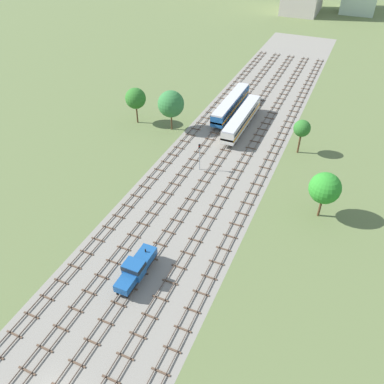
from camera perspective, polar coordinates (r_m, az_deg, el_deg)
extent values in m
plane|color=#5B6B3D|center=(83.49, 5.01, 6.18)|extent=(480.00, 480.00, 0.00)
cube|color=gray|center=(83.49, 5.01, 6.19)|extent=(22.73, 176.00, 0.01)
cube|color=#47382D|center=(87.33, -1.06, 8.03)|extent=(0.07, 126.00, 0.15)
cube|color=#47382D|center=(86.82, -0.19, 7.84)|extent=(0.07, 126.00, 0.15)
cube|color=brown|center=(55.92, -24.42, -18.35)|extent=(2.40, 0.22, 0.14)
cube|color=brown|center=(56.87, -22.33, -16.26)|extent=(2.40, 0.22, 0.14)
cube|color=brown|center=(57.95, -20.36, -14.22)|extent=(2.40, 0.22, 0.14)
cube|color=brown|center=(59.17, -18.50, -12.24)|extent=(2.40, 0.22, 0.14)
cube|color=brown|center=(60.52, -16.74, -10.34)|extent=(2.40, 0.22, 0.14)
cube|color=brown|center=(61.98, -15.08, -8.51)|extent=(2.40, 0.22, 0.14)
cube|color=brown|center=(63.54, -13.51, -6.76)|extent=(2.40, 0.22, 0.14)
cube|color=brown|center=(65.21, -12.03, -5.10)|extent=(2.40, 0.22, 0.14)
cube|color=brown|center=(66.97, -10.64, -3.52)|extent=(2.40, 0.22, 0.14)
cube|color=brown|center=(68.82, -9.32, -2.02)|extent=(2.40, 0.22, 0.14)
cube|color=brown|center=(70.75, -8.08, -0.60)|extent=(2.40, 0.22, 0.14)
cube|color=brown|center=(72.74, -6.90, 0.75)|extent=(2.40, 0.22, 0.14)
cube|color=brown|center=(74.81, -5.79, 2.02)|extent=(2.40, 0.22, 0.14)
cube|color=brown|center=(76.94, -4.74, 3.22)|extent=(2.40, 0.22, 0.14)
cube|color=brown|center=(79.12, -3.74, 4.35)|extent=(2.40, 0.22, 0.14)
cube|color=brown|center=(81.36, -2.79, 5.43)|extent=(2.40, 0.22, 0.14)
cube|color=brown|center=(83.64, -1.89, 6.44)|extent=(2.40, 0.22, 0.14)
cube|color=brown|center=(85.97, -1.03, 7.40)|extent=(2.40, 0.22, 0.14)
cube|color=brown|center=(88.34, -0.22, 8.30)|extent=(2.40, 0.22, 0.14)
cube|color=brown|center=(90.74, 0.55, 9.16)|extent=(2.40, 0.22, 0.14)
cube|color=brown|center=(93.18, 1.29, 9.97)|extent=(2.40, 0.22, 0.14)
cube|color=brown|center=(95.65, 1.99, 10.73)|extent=(2.40, 0.22, 0.14)
cube|color=brown|center=(98.16, 2.66, 11.46)|extent=(2.40, 0.22, 0.14)
cube|color=brown|center=(100.68, 3.30, 12.15)|extent=(2.40, 0.22, 0.14)
cube|color=brown|center=(103.24, 3.91, 12.80)|extent=(2.40, 0.22, 0.14)
cube|color=brown|center=(105.82, 4.49, 13.42)|extent=(2.40, 0.22, 0.14)
cube|color=brown|center=(108.41, 5.05, 14.01)|extent=(2.40, 0.22, 0.14)
cube|color=brown|center=(111.03, 5.59, 14.57)|extent=(2.40, 0.22, 0.14)
cube|color=brown|center=(113.67, 6.10, 15.10)|extent=(2.40, 0.22, 0.14)
cube|color=brown|center=(116.33, 6.59, 15.61)|extent=(2.40, 0.22, 0.14)
cube|color=brown|center=(119.00, 7.07, 16.10)|extent=(2.40, 0.22, 0.14)
cube|color=brown|center=(121.69, 7.52, 16.56)|extent=(2.40, 0.22, 0.14)
cube|color=brown|center=(124.39, 7.96, 17.00)|extent=(2.40, 0.22, 0.14)
cube|color=brown|center=(127.10, 8.38, 17.42)|extent=(2.40, 0.22, 0.14)
cube|color=brown|center=(129.83, 8.78, 17.82)|extent=(2.40, 0.22, 0.14)
cube|color=brown|center=(132.57, 9.17, 18.21)|extent=(2.40, 0.22, 0.14)
cube|color=brown|center=(135.32, 9.54, 18.58)|extent=(2.40, 0.22, 0.14)
cube|color=brown|center=(138.08, 9.90, 18.93)|extent=(2.40, 0.22, 0.14)
cube|color=brown|center=(140.85, 10.25, 19.27)|extent=(2.40, 0.22, 0.14)
cube|color=#47382D|center=(85.74, 1.82, 7.41)|extent=(0.07, 126.00, 0.15)
cube|color=#47382D|center=(85.30, 2.72, 7.21)|extent=(0.07, 126.00, 0.15)
cube|color=brown|center=(52.62, -22.88, -22.86)|extent=(2.40, 0.22, 0.14)
cube|color=brown|center=(53.46, -20.65, -20.54)|extent=(2.40, 0.22, 0.14)
cube|color=brown|center=(54.45, -18.55, -18.27)|extent=(2.40, 0.22, 0.14)
cube|color=brown|center=(55.58, -16.59, -16.06)|extent=(2.40, 0.22, 0.14)
cube|color=brown|center=(56.85, -14.75, -13.94)|extent=(2.40, 0.22, 0.14)
cube|color=brown|center=(58.25, -13.03, -11.90)|extent=(2.40, 0.22, 0.14)
cube|color=brown|center=(59.77, -11.42, -9.94)|extent=(2.40, 0.22, 0.14)
cube|color=brown|center=(61.39, -9.90, -8.09)|extent=(2.40, 0.22, 0.14)
cube|color=brown|center=(63.12, -8.48, -6.32)|extent=(2.40, 0.22, 0.14)
cube|color=brown|center=(64.93, -7.15, -4.65)|extent=(2.40, 0.22, 0.14)
cube|color=brown|center=(66.84, -5.89, -3.07)|extent=(2.40, 0.22, 0.14)
cube|color=brown|center=(68.82, -4.71, -1.57)|extent=(2.40, 0.22, 0.14)
cube|color=brown|center=(70.87, -3.60, -0.16)|extent=(2.40, 0.22, 0.14)
cube|color=brown|center=(72.99, -2.55, 1.17)|extent=(2.40, 0.22, 0.14)
cube|color=brown|center=(75.17, -1.56, 2.42)|extent=(2.40, 0.22, 0.14)
cube|color=brown|center=(77.40, -0.63, 3.60)|extent=(2.40, 0.22, 0.14)
cube|color=brown|center=(79.69, 0.25, 4.71)|extent=(2.40, 0.22, 0.14)
cube|color=brown|center=(82.02, 1.09, 5.76)|extent=(2.40, 0.22, 0.14)
cube|color=brown|center=(84.39, 1.88, 6.75)|extent=(2.40, 0.22, 0.14)
cube|color=brown|center=(86.80, 2.63, 7.68)|extent=(2.40, 0.22, 0.14)
cube|color=brown|center=(89.25, 3.35, 8.56)|extent=(2.40, 0.22, 0.14)
cube|color=brown|center=(91.73, 4.03, 9.40)|extent=(2.40, 0.22, 0.14)
cube|color=brown|center=(94.24, 4.67, 10.19)|extent=(2.40, 0.22, 0.14)
cube|color=brown|center=(96.78, 5.29, 10.93)|extent=(2.40, 0.22, 0.14)
cube|color=brown|center=(99.34, 5.87, 11.64)|extent=(2.40, 0.22, 0.14)
cube|color=brown|center=(101.93, 6.43, 12.31)|extent=(2.40, 0.22, 0.14)
cube|color=brown|center=(104.54, 6.97, 12.94)|extent=(2.40, 0.22, 0.14)
cube|color=brown|center=(107.17, 7.48, 13.54)|extent=(2.40, 0.22, 0.14)
cube|color=brown|center=(109.82, 7.96, 14.12)|extent=(2.40, 0.22, 0.14)
cube|color=brown|center=(112.48, 8.43, 14.66)|extent=(2.40, 0.22, 0.14)
cube|color=brown|center=(115.17, 8.88, 15.18)|extent=(2.40, 0.22, 0.14)
cube|color=brown|center=(117.86, 9.31, 15.67)|extent=(2.40, 0.22, 0.14)
cube|color=brown|center=(120.58, 9.72, 16.15)|extent=(2.40, 0.22, 0.14)
cube|color=brown|center=(123.30, 10.12, 16.60)|extent=(2.40, 0.22, 0.14)
cube|color=brown|center=(126.04, 10.50, 17.02)|extent=(2.40, 0.22, 0.14)
cube|color=brown|center=(128.79, 10.86, 17.44)|extent=(2.40, 0.22, 0.14)
cube|color=brown|center=(131.55, 11.22, 17.83)|extent=(2.40, 0.22, 0.14)
cube|color=brown|center=(134.32, 11.55, 18.20)|extent=(2.40, 0.22, 0.14)
cube|color=brown|center=(137.10, 11.88, 18.56)|extent=(2.40, 0.22, 0.14)
cube|color=brown|center=(139.89, 12.20, 18.91)|extent=(2.40, 0.22, 0.14)
cube|color=#47382D|center=(84.38, 4.78, 6.74)|extent=(0.07, 126.00, 0.15)
cube|color=#47382D|center=(84.01, 5.71, 6.53)|extent=(0.07, 126.00, 0.15)
cube|color=brown|center=(51.31, -16.41, -22.82)|extent=(2.40, 0.22, 0.14)
cube|color=brown|center=(52.34, -14.35, -20.37)|extent=(2.40, 0.22, 0.14)
cube|color=brown|center=(53.52, -12.43, -17.99)|extent=(2.40, 0.22, 0.14)
cube|color=brown|center=(54.84, -10.65, -15.70)|extent=(2.40, 0.22, 0.14)
cube|color=brown|center=(56.29, -9.00, -13.52)|extent=(2.40, 0.22, 0.14)
cube|color=brown|center=(57.85, -7.46, -11.44)|extent=(2.40, 0.22, 0.14)
cube|color=brown|center=(59.53, -6.02, -9.46)|extent=(2.40, 0.22, 0.14)
cube|color=brown|center=(61.31, -4.68, -7.59)|extent=(2.40, 0.22, 0.14)
cube|color=brown|center=(63.18, -3.43, -5.82)|extent=(2.40, 0.22, 0.14)
cube|color=brown|center=(65.13, -2.26, -4.16)|extent=(2.40, 0.22, 0.14)
cube|color=brown|center=(67.16, -1.16, -2.59)|extent=(2.40, 0.22, 0.14)
cube|color=brown|center=(69.26, -0.13, -1.12)|extent=(2.40, 0.22, 0.14)
cube|color=brown|center=(71.43, 0.84, 0.27)|extent=(2.40, 0.22, 0.14)
cube|color=brown|center=(73.66, 1.75, 1.57)|extent=(2.40, 0.22, 0.14)
cube|color=brown|center=(75.93, 2.60, 2.80)|extent=(2.40, 0.22, 0.14)
cube|color=brown|center=(78.26, 3.41, 3.95)|extent=(2.40, 0.22, 0.14)
cube|color=brown|center=(80.63, 4.17, 5.04)|extent=(2.40, 0.22, 0.14)
cube|color=brown|center=(83.04, 4.89, 6.06)|extent=(2.40, 0.22, 0.14)
cube|color=brown|center=(85.49, 5.58, 7.02)|extent=(2.40, 0.22, 0.14)
cube|color=brown|center=(87.98, 6.22, 7.93)|extent=(2.40, 0.22, 0.14)
cube|color=brown|center=(90.49, 6.84, 8.79)|extent=(2.40, 0.22, 0.14)
cube|color=brown|center=(93.04, 7.42, 9.60)|extent=(2.40, 0.22, 0.14)
cube|color=brown|center=(95.61, 7.97, 10.36)|extent=(2.40, 0.22, 0.14)
cube|color=brown|center=(98.20, 8.50, 11.09)|extent=(2.40, 0.22, 0.14)
cube|color=brown|center=(100.82, 9.00, 11.78)|extent=(2.40, 0.22, 0.14)
cube|color=brown|center=(103.45, 9.48, 12.43)|extent=(2.40, 0.22, 0.14)
cube|color=brown|center=(106.11, 9.94, 13.04)|extent=(2.40, 0.22, 0.14)
cube|color=brown|center=(108.79, 10.38, 13.63)|extent=(2.40, 0.22, 0.14)
cube|color=brown|center=(111.48, 10.80, 14.19)|extent=(2.40, 0.22, 0.14)
cube|color=brown|center=(114.18, 11.20, 14.72)|extent=(2.40, 0.22, 0.14)
cube|color=brown|center=(116.91, 11.58, 15.22)|extent=(2.40, 0.22, 0.14)
cube|color=brown|center=(119.64, 11.95, 15.70)|extent=(2.40, 0.22, 0.14)
cube|color=brown|center=(122.39, 12.30, 16.16)|extent=(2.40, 0.22, 0.14)
cube|color=brown|center=(125.14, 12.64, 16.60)|extent=(2.40, 0.22, 0.14)
cube|color=brown|center=(127.91, 12.97, 17.02)|extent=(2.40, 0.22, 0.14)
cube|color=brown|center=(130.69, 13.28, 17.42)|extent=(2.40, 0.22, 0.14)
cube|color=brown|center=(133.48, 13.58, 17.80)|extent=(2.40, 0.22, 0.14)
cube|color=brown|center=(136.28, 13.88, 18.17)|extent=(2.40, 0.22, 0.14)
cube|color=brown|center=(139.09, 14.16, 18.52)|extent=(2.40, 0.22, 0.14)
cube|color=#47382D|center=(83.26, 7.83, 6.03)|extent=(0.07, 126.00, 0.15)
cube|color=#47382D|center=(82.96, 8.78, 5.81)|extent=(0.07, 126.00, 0.15)
cube|color=brown|center=(49.51, -11.68, -25.16)|extent=(2.40, 0.22, 0.14)
cube|color=brown|center=(50.58, -9.70, -22.51)|extent=(2.40, 0.22, 0.14)
cube|color=brown|center=(51.80, -7.87, -19.96)|extent=(2.40, 0.22, 0.14)
cube|color=brown|center=(53.16, -6.19, -17.51)|extent=(2.40, 0.22, 0.14)
cube|color=brown|center=(54.65, -4.64, -15.18)|extent=(2.40, 0.22, 0.14)
cube|color=brown|center=(56.26, -3.21, -12.96)|extent=(2.40, 0.22, 0.14)
cube|color=brown|center=(57.99, -1.88, -10.87)|extent=(2.40, 0.22, 0.14)
cube|color=brown|center=(59.81, -0.65, -8.89)|extent=(2.40, 0.22, 0.14)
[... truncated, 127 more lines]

